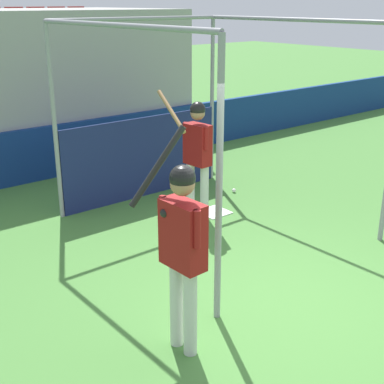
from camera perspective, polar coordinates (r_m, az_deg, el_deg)
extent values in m
plane|color=#477F38|center=(6.23, 10.11, -11.72)|extent=(60.00, 60.00, 0.00)
cube|color=navy|center=(10.56, -14.84, 4.15)|extent=(24.00, 0.12, 1.01)
cube|color=#9E9E99|center=(12.23, -19.43, 10.68)|extent=(7.05, 4.00, 3.06)
cube|color=maroon|center=(10.65, -18.85, 6.96)|extent=(0.45, 0.40, 0.10)
cube|color=maroon|center=(10.77, -19.33, 8.29)|extent=(0.45, 0.06, 0.40)
cube|color=maroon|center=(10.84, -16.13, 7.45)|extent=(0.45, 0.40, 0.10)
cube|color=maroon|center=(10.96, -16.63, 8.76)|extent=(0.45, 0.06, 0.40)
cube|color=maroon|center=(11.06, -13.52, 7.91)|extent=(0.45, 0.40, 0.10)
cube|color=maroon|center=(11.18, -14.03, 9.20)|extent=(0.45, 0.06, 0.40)
cube|color=maroon|center=(11.31, -11.00, 8.34)|extent=(0.45, 0.40, 0.10)
cube|color=maroon|center=(11.42, -11.52, 9.60)|extent=(0.45, 0.06, 0.40)
cube|color=maroon|center=(11.57, -8.59, 8.74)|extent=(0.45, 0.40, 0.10)
cube|color=maroon|center=(11.69, -9.11, 9.96)|extent=(0.45, 0.06, 0.40)
cube|color=maroon|center=(11.86, -6.29, 9.10)|extent=(0.45, 0.40, 0.10)
cube|color=maroon|center=(11.97, -6.81, 10.29)|extent=(0.45, 0.06, 0.40)
cube|color=maroon|center=(12.16, -4.10, 9.43)|extent=(0.45, 0.40, 0.10)
cube|color=maroon|center=(12.27, -4.62, 10.59)|extent=(0.45, 0.06, 0.40)
cube|color=maroon|center=(11.50, -17.96, 9.97)|extent=(0.45, 0.40, 0.10)
cube|color=maroon|center=(11.64, -18.42, 11.18)|extent=(0.45, 0.06, 0.40)
cube|color=maroon|center=(11.71, -15.44, 10.37)|extent=(0.45, 0.40, 0.10)
cube|color=maroon|center=(11.84, -15.91, 11.56)|extent=(0.45, 0.06, 0.40)
cube|color=maroon|center=(11.94, -13.01, 10.74)|extent=(0.45, 0.40, 0.10)
cube|color=maroon|center=(12.07, -13.49, 11.90)|extent=(0.45, 0.06, 0.40)
cube|color=maroon|center=(12.19, -10.67, 11.08)|extent=(0.45, 0.40, 0.10)
cube|color=maroon|center=(12.32, -11.15, 12.22)|extent=(0.45, 0.06, 0.40)
cube|color=maroon|center=(12.46, -8.42, 11.38)|extent=(0.45, 0.40, 0.10)
cube|color=maroon|center=(12.59, -8.91, 12.50)|extent=(0.45, 0.06, 0.40)
cube|color=maroon|center=(12.75, -6.26, 11.66)|extent=(0.45, 0.40, 0.10)
cube|color=maroon|center=(12.87, -6.75, 12.75)|extent=(0.45, 0.06, 0.40)
cube|color=maroon|center=(12.19, -19.61, 12.20)|extent=(0.45, 0.40, 0.10)
cube|color=maroon|center=(12.39, -17.18, 12.56)|extent=(0.45, 0.40, 0.10)
cube|color=maroon|center=(12.53, -17.62, 13.65)|extent=(0.45, 0.06, 0.40)
cube|color=maroon|center=(12.61, -14.83, 12.88)|extent=(0.45, 0.40, 0.10)
cube|color=maroon|center=(12.75, -15.28, 13.96)|extent=(0.45, 0.06, 0.40)
cube|color=maroon|center=(12.85, -12.56, 13.18)|extent=(0.45, 0.40, 0.10)
cube|color=maroon|center=(12.98, -13.02, 14.23)|extent=(0.45, 0.06, 0.40)
cube|color=maroon|center=(13.10, -10.37, 13.44)|extent=(0.45, 0.40, 0.10)
cube|color=maroon|center=(13.24, -10.83, 14.48)|extent=(0.45, 0.06, 0.40)
cube|color=maroon|center=(13.38, -8.26, 13.68)|extent=(0.45, 0.40, 0.10)
cube|color=maroon|center=(13.51, -8.72, 14.69)|extent=(0.45, 0.06, 0.40)
cube|color=maroon|center=(13.09, -18.77, 14.51)|extent=(0.45, 0.40, 0.10)
cube|color=maroon|center=(13.25, -19.17, 15.51)|extent=(0.45, 0.06, 0.40)
cube|color=maroon|center=(13.30, -16.50, 14.80)|extent=(0.45, 0.40, 0.10)
cube|color=maroon|center=(13.45, -16.92, 15.79)|extent=(0.45, 0.06, 0.40)
cube|color=maroon|center=(13.53, -14.30, 15.06)|extent=(0.45, 0.40, 0.10)
cube|color=maroon|center=(13.67, -14.72, 16.04)|extent=(0.45, 0.06, 0.40)
cube|color=maroon|center=(13.77, -12.17, 15.29)|extent=(0.45, 0.40, 0.10)
cube|color=maroon|center=(13.92, -12.60, 16.25)|extent=(0.45, 0.06, 0.40)
cube|color=maroon|center=(14.03, -10.11, 15.49)|extent=(0.45, 0.40, 0.10)
cube|color=maroon|center=(14.17, -10.54, 16.44)|extent=(0.45, 0.06, 0.40)
cube|color=maroon|center=(14.02, -18.02, 16.51)|extent=(0.45, 0.40, 0.10)
cube|color=maroon|center=(14.18, -18.41, 17.43)|extent=(0.45, 0.06, 0.40)
cube|color=maroon|center=(14.23, -15.89, 16.74)|extent=(0.45, 0.40, 0.10)
cube|color=maroon|center=(14.39, -16.29, 17.65)|extent=(0.45, 0.06, 0.40)
cube|color=maroon|center=(14.46, -13.83, 16.95)|extent=(0.45, 0.40, 0.10)
cube|color=maroon|center=(14.62, -14.23, 17.85)|extent=(0.45, 0.06, 0.40)
cube|color=maroon|center=(14.71, -11.82, 17.13)|extent=(0.45, 0.40, 0.10)
cube|color=maroon|center=(14.86, -12.23, 18.02)|extent=(0.45, 0.06, 0.40)
cylinder|color=gray|center=(5.29, 2.91, 0.51)|extent=(0.07, 0.07, 2.95)
cylinder|color=gray|center=(8.28, -14.45, 6.97)|extent=(0.07, 0.07, 2.95)
cylinder|color=gray|center=(9.97, 2.15, 9.64)|extent=(0.07, 0.07, 2.95)
cylinder|color=gray|center=(6.48, -8.28, 17.21)|extent=(0.06, 3.67, 0.06)
cylinder|color=gray|center=(8.53, 10.84, 17.62)|extent=(0.06, 3.67, 0.06)
cylinder|color=gray|center=(8.87, -5.73, 17.92)|extent=(3.12, 0.06, 0.06)
cube|color=navy|center=(9.20, -5.18, 3.69)|extent=(3.05, 0.03, 1.38)
cube|color=white|center=(8.62, 2.36, -2.15)|extent=(0.44, 0.44, 0.02)
cylinder|color=silver|center=(8.23, 1.34, -0.02)|extent=(0.14, 0.14, 0.88)
cylinder|color=silver|center=(8.28, -0.18, 0.11)|extent=(0.14, 0.14, 0.88)
cube|color=maroon|center=(8.04, 0.60, 5.09)|extent=(0.25, 0.44, 0.62)
sphere|color=#A37556|center=(7.93, 0.61, 8.45)|extent=(0.22, 0.22, 0.22)
sphere|color=black|center=(7.92, 0.61, 8.80)|extent=(0.23, 0.23, 0.23)
cylinder|color=maroon|center=(7.82, 1.52, 5.73)|extent=(0.07, 0.07, 0.34)
cylinder|color=maroon|center=(8.13, -0.69, 6.28)|extent=(0.07, 0.07, 0.34)
cylinder|color=#AD7F4C|center=(7.91, -2.23, 8.60)|extent=(0.13, 0.74, 0.54)
sphere|color=#AD7F4C|center=(8.14, -0.08, 7.17)|extent=(0.08, 0.08, 0.08)
cylinder|color=silver|center=(5.15, -0.19, -12.74)|extent=(0.14, 0.14, 0.90)
cylinder|color=silver|center=(5.28, -1.66, -11.86)|extent=(0.14, 0.14, 0.90)
cube|color=maroon|center=(4.85, -0.99, -4.58)|extent=(0.24, 0.46, 0.64)
sphere|color=#A37556|center=(4.67, -1.02, 0.91)|extent=(0.22, 0.22, 0.22)
sphere|color=black|center=(4.66, -1.02, 1.50)|extent=(0.24, 0.24, 0.24)
cylinder|color=maroon|center=(4.61, 0.53, -3.99)|extent=(0.07, 0.07, 0.35)
cylinder|color=maroon|center=(4.94, -3.13, -2.35)|extent=(0.07, 0.07, 0.35)
cylinder|color=black|center=(4.93, -3.72, 2.71)|extent=(0.54, 0.27, 0.76)
sphere|color=black|center=(4.81, -2.95, -2.25)|extent=(0.08, 0.08, 0.08)
sphere|color=white|center=(9.53, 4.49, 0.16)|extent=(0.07, 0.07, 0.07)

